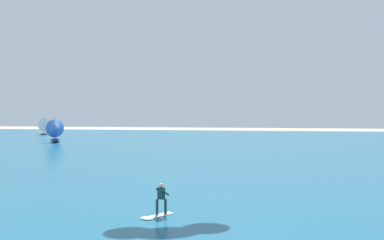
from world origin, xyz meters
TOP-DOWN VIEW (x-y plane):
  - ocean at (0.00, 49.56)m, footprint 160.00×90.00m
  - kitesurfer at (-2.01, 12.33)m, footprint 1.63×1.90m
  - sailboat_far_left at (-27.51, 55.95)m, footprint 3.53×3.64m
  - sailboat_outermost at (-38.80, 74.43)m, footprint 3.35×3.17m

SIDE VIEW (x-z plane):
  - ocean at x=0.00m, z-range 0.00..0.10m
  - kitesurfer at x=-2.01m, z-range -0.13..1.54m
  - sailboat_outermost at x=-38.80m, z-range -0.06..3.67m
  - sailboat_far_left at x=-27.51m, z-range -0.07..4.00m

